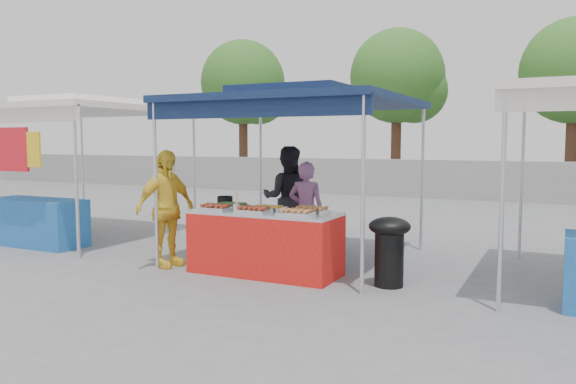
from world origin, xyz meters
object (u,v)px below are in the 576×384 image
at_px(wok_burner, 389,245).
at_px(customer_person, 166,208).
at_px(vendor_woman, 306,211).
at_px(helper_man, 287,198).
at_px(cooking_pot, 225,201).
at_px(vendor_table, 265,243).

bearing_deg(wok_burner, customer_person, -159.60).
relative_size(vendor_woman, helper_man, 0.87).
distance_m(vendor_woman, customer_person, 2.04).
bearing_deg(cooking_pot, helper_man, 74.90).
bearing_deg(vendor_table, wok_burner, 3.50).
bearing_deg(vendor_table, cooking_pot, 157.16).
relative_size(cooking_pot, customer_person, 0.14).
bearing_deg(vendor_table, helper_man, 106.39).
distance_m(vendor_table, helper_man, 1.82).
bearing_deg(cooking_pot, vendor_table, -22.84).
bearing_deg(customer_person, vendor_table, -68.26).
bearing_deg(helper_man, vendor_table, 84.70).
distance_m(vendor_table, cooking_pot, 1.05).
xyz_separation_m(wok_burner, vendor_woman, (-1.52, 0.89, 0.23)).
bearing_deg(helper_man, cooking_pot, 53.21).
xyz_separation_m(vendor_table, cooking_pot, (-0.86, 0.36, 0.49)).
distance_m(cooking_pot, helper_man, 1.38).
xyz_separation_m(vendor_table, helper_man, (-0.50, 1.69, 0.43)).
xyz_separation_m(cooking_pot, helper_man, (0.36, 1.33, -0.07)).
distance_m(wok_burner, vendor_woman, 1.78).
bearing_deg(vendor_woman, helper_man, -53.26).
bearing_deg(vendor_woman, customer_person, 30.21).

